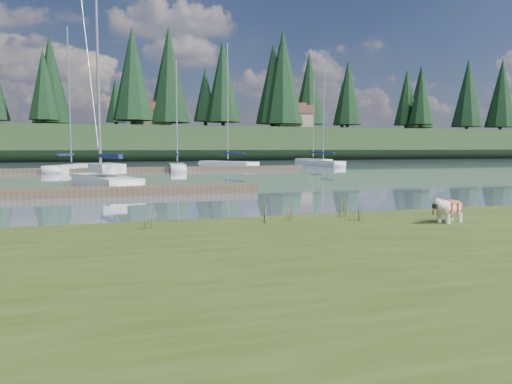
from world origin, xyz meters
name	(u,v)px	position (x,y,z in m)	size (l,w,h in m)	color
ground	(130,171)	(0.00, 30.00, 0.00)	(200.00, 200.00, 0.00)	gray
bank	(296,272)	(0.00, -6.00, 0.17)	(60.00, 9.00, 0.35)	#394B19
ridge	(112,144)	(0.00, 73.00, 2.50)	(200.00, 20.00, 5.00)	#1C3017
bulldog	(449,207)	(4.49, -3.66, 0.69)	(0.91, 0.52, 0.54)	silver
sailboat_main	(101,178)	(-2.43, 13.85, 0.42)	(3.59, 8.16, 11.63)	white
dock_near	(62,192)	(-4.00, 9.00, 0.15)	(16.00, 2.00, 0.30)	#4C3D2C
dock_far	(154,169)	(2.00, 30.00, 0.15)	(26.00, 2.20, 0.30)	#4C3D2C
sailboat_bg_1	(75,167)	(-4.30, 31.90, 0.33)	(4.41, 7.90, 11.79)	white
sailboat_bg_2	(177,167)	(4.01, 30.49, 0.33)	(1.89, 6.20, 9.38)	white
sailboat_bg_3	(223,164)	(9.90, 37.67, 0.32)	(5.16, 8.49, 12.55)	white
sailboat_bg_4	(320,163)	(20.49, 36.88, 0.33)	(2.29, 7.32, 10.71)	white
sailboat_bg_5	(310,161)	(23.32, 45.74, 0.32)	(2.47, 7.32, 10.37)	white
weed_0	(267,210)	(0.79, -2.44, 0.61)	(0.17, 0.14, 0.61)	#475B23
weed_1	(291,212)	(1.37, -2.42, 0.55)	(0.17, 0.14, 0.48)	#475B23
weed_2	(343,205)	(2.71, -2.24, 0.63)	(0.17, 0.14, 0.66)	#475B23
weed_3	(148,218)	(-1.73, -2.54, 0.57)	(0.17, 0.14, 0.52)	#475B23
weed_4	(356,212)	(2.72, -2.83, 0.55)	(0.17, 0.14, 0.47)	#475B23
weed_5	(436,204)	(5.06, -2.48, 0.61)	(0.17, 0.14, 0.62)	#475B23
mud_lip	(222,231)	(0.00, -1.60, 0.07)	(60.00, 0.50, 0.14)	#33281C
conifer_3	(44,84)	(-10.00, 72.00, 11.74)	(4.84, 4.84, 12.25)	#382619
conifer_4	(133,74)	(3.00, 66.00, 13.09)	(6.16, 6.16, 15.10)	#382619
conifer_5	(205,94)	(15.00, 70.00, 10.83)	(3.96, 3.96, 10.35)	#382619
conifer_6	(283,77)	(28.00, 68.00, 13.99)	(7.04, 7.04, 17.00)	#382619
conifer_7	(348,92)	(42.00, 71.00, 12.19)	(5.28, 5.28, 13.20)	#382619
conifer_8	(421,96)	(55.00, 67.00, 11.51)	(4.62, 4.62, 11.77)	#382619
conifer_9	(468,93)	(68.00, 70.00, 12.87)	(5.94, 5.94, 14.62)	#382619
house_1	(150,115)	(6.00, 71.00, 7.31)	(6.30, 5.30, 4.65)	gray
house_2	(291,117)	(30.00, 69.00, 7.31)	(6.30, 5.30, 4.65)	gray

